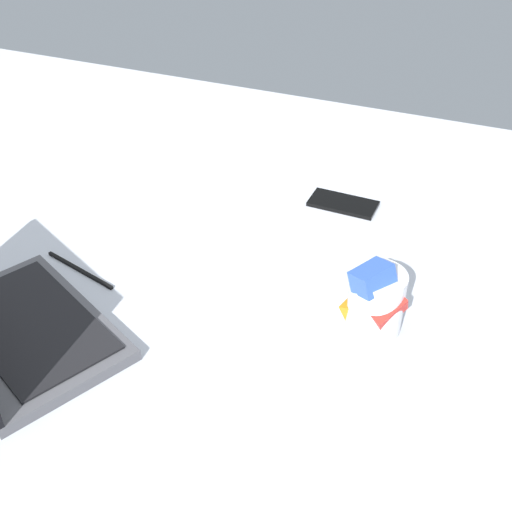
{
  "coord_description": "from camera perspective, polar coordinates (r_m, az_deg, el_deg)",
  "views": [
    {
      "loc": [
        -72.71,
        95.69,
        92.99
      ],
      "look_at": [
        -38.56,
        10.35,
        24.0
      ],
      "focal_mm": 46.65,
      "sensor_mm": 36.0,
      "label": 1
    }
  ],
  "objects": [
    {
      "name": "bed_mattress",
      "position": [
        1.47,
        -12.59,
        0.93
      ],
      "size": [
        180.0,
        140.0,
        18.0
      ],
      "primitive_type": "cube",
      "color": "#B7BCC6",
      "rests_on": "ground"
    },
    {
      "name": "laptop",
      "position": [
        1.11,
        -21.07,
        -5.71
      ],
      "size": [
        39.8,
        35.33,
        23.0
      ],
      "rotation": [
        0.0,
        0.0,
        -0.46
      ],
      "color": "#4C4C51",
      "rests_on": "bed_mattress"
    },
    {
      "name": "snack_cup",
      "position": [
        1.07,
        10.2,
        -3.76
      ],
      "size": [
        10.66,
        9.99,
        14.01
      ],
      "color": "silver",
      "rests_on": "bed_mattress"
    },
    {
      "name": "cell_phone",
      "position": [
        1.41,
        7.48,
        4.48
      ],
      "size": [
        14.22,
        7.27,
        0.8
      ],
      "primitive_type": "cube",
      "rotation": [
        0.0,
        0.0,
        1.54
      ],
      "color": "black",
      "rests_on": "bed_mattress"
    },
    {
      "name": "charger_cable",
      "position": [
        1.25,
        -14.87,
        -1.17
      ],
      "size": [
        16.54,
        5.13,
        0.6
      ],
      "primitive_type": "cube",
      "rotation": [
        0.0,
        0.0,
        -0.27
      ],
      "color": "black",
      "rests_on": "bed_mattress"
    }
  ]
}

